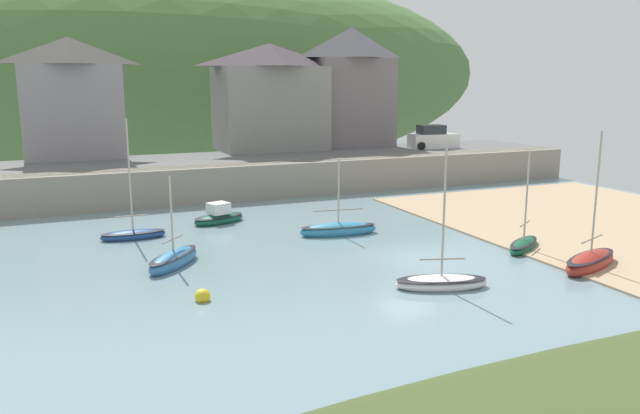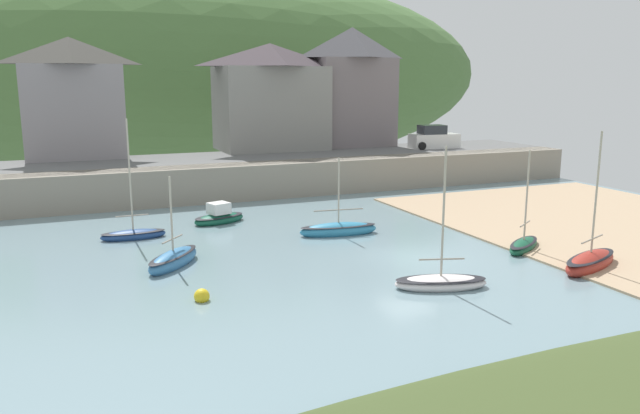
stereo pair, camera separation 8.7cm
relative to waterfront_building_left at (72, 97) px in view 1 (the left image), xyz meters
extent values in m
cube|color=gray|center=(13.40, -25.20, -6.85)|extent=(48.00, 40.00, 0.06)
cube|color=tan|center=(27.40, -23.20, -6.77)|extent=(18.00, 22.00, 0.10)
cube|color=gray|center=(13.40, -8.20, -5.62)|extent=(48.00, 2.40, 2.40)
cube|color=#606060|center=(13.40, -4.50, -4.47)|extent=(48.00, 9.00, 0.10)
ellipsoid|color=#4B713A|center=(13.65, 30.00, 2.02)|extent=(80.00, 44.00, 25.27)
cube|color=gray|center=(0.00, 0.00, -1.04)|extent=(6.87, 4.47, 6.76)
pyramid|color=#413F39|center=(0.00, 0.00, 3.30)|extent=(7.17, 4.77, 1.92)
cube|color=gray|center=(15.12, 0.00, -1.06)|extent=(8.52, 5.75, 6.72)
pyramid|color=#42383D|center=(15.12, 0.00, 3.21)|extent=(8.82, 6.05, 1.83)
cube|color=slate|center=(22.48, 0.00, -0.68)|extent=(6.71, 4.48, 7.49)
pyramid|color=#4D4B50|center=(22.48, 0.00, 4.34)|extent=(7.01, 4.78, 2.53)
ellipsoid|color=#14533C|center=(7.00, -14.87, -6.64)|extent=(3.43, 2.33, 0.68)
ellipsoid|color=black|center=(7.00, -14.87, -6.45)|extent=(3.36, 2.28, 0.12)
cube|color=silver|center=(7.00, -14.87, -5.97)|extent=(1.36, 1.28, 0.64)
ellipsoid|color=#9E2A20|center=(19.72, -29.92, -6.56)|extent=(4.25, 2.65, 0.96)
ellipsoid|color=black|center=(19.72, -29.92, -6.29)|extent=(4.17, 2.60, 0.12)
cylinder|color=#B2A893|center=(19.72, -29.92, -3.46)|extent=(0.09, 0.09, 5.23)
cylinder|color=gray|center=(19.72, -29.92, -5.48)|extent=(2.00, 0.86, 0.07)
ellipsoid|color=teal|center=(12.16, -20.10, -6.59)|extent=(4.33, 1.70, 0.85)
ellipsoid|color=black|center=(12.16, -20.10, -6.36)|extent=(4.24, 1.67, 0.12)
cylinder|color=#B2A893|center=(12.16, -20.10, -4.45)|extent=(0.09, 0.09, 3.44)
cylinder|color=gray|center=(12.16, -20.10, -5.49)|extent=(2.69, 0.42, 0.07)
ellipsoid|color=teal|center=(3.09, -22.51, -6.57)|extent=(3.19, 3.50, 0.91)
ellipsoid|color=black|center=(3.09, -22.51, -6.32)|extent=(3.12, 3.43, 0.12)
cylinder|color=#B2A893|center=(3.09, -22.51, -4.47)|extent=(0.09, 0.09, 3.29)
cylinder|color=gray|center=(3.09, -22.51, -5.60)|extent=(1.12, 1.31, 0.07)
ellipsoid|color=navy|center=(2.02, -16.79, -6.65)|extent=(3.29, 1.08, 0.62)
ellipsoid|color=black|center=(2.02, -16.79, -6.48)|extent=(3.22, 1.06, 0.12)
cylinder|color=#B2A893|center=(2.02, -16.79, -3.50)|extent=(0.09, 0.09, 5.69)
cylinder|color=gray|center=(2.02, -16.79, -5.61)|extent=(1.63, 0.08, 0.07)
ellipsoid|color=silver|center=(12.32, -29.55, -6.65)|extent=(3.93, 2.41, 0.64)
ellipsoid|color=black|center=(12.32, -29.55, -6.47)|extent=(3.86, 2.36, 0.12)
cylinder|color=#B2A893|center=(12.32, -29.55, -3.77)|extent=(0.09, 0.09, 5.11)
cylinder|color=gray|center=(12.32, -29.55, -5.65)|extent=(1.75, 0.61, 0.07)
ellipsoid|color=#144F34|center=(19.18, -26.30, -6.64)|extent=(3.20, 2.57, 0.65)
ellipsoid|color=black|center=(19.18, -26.30, -6.47)|extent=(3.14, 2.52, 0.12)
cylinder|color=#B2A893|center=(19.18, -26.30, -4.15)|extent=(0.09, 0.09, 4.33)
cylinder|color=gray|center=(19.18, -26.30, -5.54)|extent=(1.29, 0.90, 0.07)
cube|color=silver|center=(28.07, -4.50, -3.82)|extent=(4.24, 2.06, 1.20)
cube|color=#282D33|center=(27.82, -4.50, -2.87)|extent=(2.23, 1.68, 0.80)
cylinder|color=black|center=(29.72, -3.70, -4.10)|extent=(0.64, 0.22, 0.64)
cylinder|color=black|center=(29.72, -5.30, -4.10)|extent=(0.64, 0.22, 0.64)
cylinder|color=black|center=(26.42, -3.70, -4.10)|extent=(0.64, 0.22, 0.64)
cylinder|color=black|center=(26.42, -5.30, -4.10)|extent=(0.64, 0.22, 0.64)
sphere|color=yellow|center=(3.29, -27.39, -6.65)|extent=(0.58, 0.58, 0.58)
camera|label=1|loc=(-1.24, -49.41, 1.23)|focal=35.09mm
camera|label=2|loc=(-1.16, -49.44, 1.23)|focal=35.09mm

